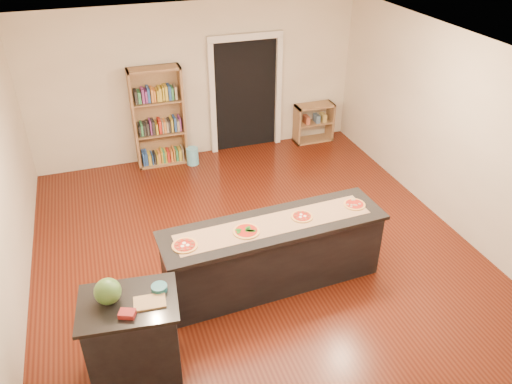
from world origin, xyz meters
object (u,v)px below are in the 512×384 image
object	(u,v)px
low_shelf	(314,123)
waste_bin	(192,156)
watermelon	(108,291)
kitchen_island	(273,254)
side_counter	(134,336)
bookshelf	(159,118)

from	to	relation	value
low_shelf	waste_bin	bearing A→B (deg)	-175.24
waste_bin	watermelon	bearing A→B (deg)	-111.86
waste_bin	low_shelf	bearing A→B (deg)	4.76
kitchen_island	side_counter	bearing A→B (deg)	-158.64
side_counter	watermelon	bearing A→B (deg)	165.07
waste_bin	watermelon	size ratio (longest dim) A/B	1.22
kitchen_island	bookshelf	size ratio (longest dim) A/B	1.55
waste_bin	side_counter	bearing A→B (deg)	-109.69
kitchen_island	watermelon	size ratio (longest dim) A/B	10.72
low_shelf	bookshelf	bearing A→B (deg)	179.94
kitchen_island	watermelon	distance (m)	2.22
low_shelf	watermelon	xyz separation A→B (m)	(-4.25, -4.49, 0.70)
waste_bin	watermelon	world-z (taller)	watermelon
watermelon	low_shelf	bearing A→B (deg)	46.62
side_counter	waste_bin	xyz separation A→B (m)	(1.56, 4.35, -0.32)
bookshelf	watermelon	bearing A→B (deg)	-104.97
watermelon	kitchen_island	bearing A→B (deg)	20.74
side_counter	watermelon	size ratio (longest dim) A/B	3.70
waste_bin	watermelon	distance (m)	4.71
bookshelf	kitchen_island	bearing A→B (deg)	-78.03
side_counter	bookshelf	distance (m)	4.70
side_counter	low_shelf	distance (m)	6.12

